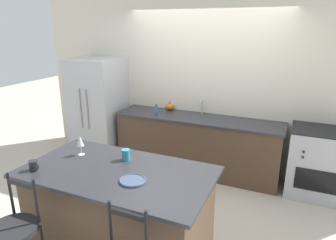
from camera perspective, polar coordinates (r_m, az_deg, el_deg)
The scene contains 14 objects.
ground_plane at distance 4.69m, azimuth 3.90°, elevation -11.28°, with size 18.00×18.00×0.00m, color beige.
wall_back at distance 4.84m, azimuth 7.00°, elevation 6.62°, with size 6.00×0.07×2.70m.
back_counter at distance 4.81m, azimuth 5.52°, elevation -4.56°, with size 2.59×0.66×0.91m.
sink_faucet at distance 4.80m, azimuth 6.46°, elevation 2.78°, with size 0.02×0.13×0.22m.
kitchen_island at distance 3.14m, azimuth -9.19°, elevation -17.22°, with size 1.81×0.99×0.96m.
refrigerator at distance 5.39m, azimuth -13.01°, elevation 2.19°, with size 0.83×0.79×1.74m.
oven_range at distance 4.59m, azimuth 26.81°, elevation -7.30°, with size 0.79×0.65×0.95m.
bar_stool_near at distance 2.92m, azimuth -27.09°, elevation -19.70°, with size 0.40×0.40×1.10m.
dinner_plate at distance 2.69m, azimuth -6.79°, elevation -11.35°, with size 0.24×0.24×0.02m.
wine_glass at distance 3.25m, azimuth -16.39°, elevation -3.92°, with size 0.07×0.07×0.21m.
coffee_mug at distance 3.11m, azimuth -24.23°, elevation -7.90°, with size 0.11×0.08×0.09m.
tumbler_cup at distance 3.07m, azimuth -8.04°, elevation -6.56°, with size 0.08×0.08×0.11m.
pumpkin_decoration at distance 5.01m, azimuth 0.32°, elevation 2.58°, with size 0.14×0.14×0.14m.
soap_bottle at distance 4.82m, azimuth -2.26°, elevation 2.03°, with size 0.05×0.05×0.15m.
Camera 1 is at (1.36, -3.87, 2.26)m, focal length 32.00 mm.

